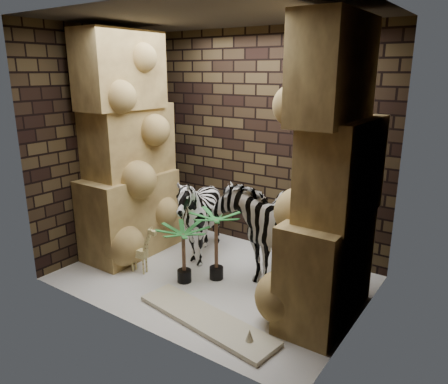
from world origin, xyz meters
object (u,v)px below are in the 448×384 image
Objects in this scene: zebra_right at (267,213)px; zebra_left at (199,221)px; surfboard at (206,319)px; palm_back at (184,254)px; palm_front at (216,246)px; giraffe_toy at (139,248)px.

zebra_right reaches higher than zebra_left.
zebra_right reaches higher than surfboard.
surfboard is (0.72, -0.53, -0.33)m from palm_back.
surfboard is (0.07, -1.35, -0.74)m from zebra_right.
palm_back is at bearing -133.56° from palm_front.
palm_front is at bearing -10.08° from zebra_left.
surfboard is at bearing -36.22° from palm_back.
surfboard is (1.35, -0.41, -0.30)m from giraffe_toy.
zebra_left is (-0.89, -0.21, -0.22)m from zebra_right.
palm_back reaches higher than surfboard.
zebra_right is 0.74m from palm_front.
zebra_left reaches higher than giraffe_toy.
palm_front reaches higher than surfboard.
palm_back is (0.24, -0.61, -0.19)m from zebra_left.
surfboard is (0.45, -0.81, -0.41)m from palm_front.
zebra_right is 2.15× the size of palm_back.
palm_front is 0.40m from palm_back.
palm_front is at bearing 16.51° from giraffe_toy.
giraffe_toy is at bearing -95.48° from zebra_left.
zebra_right is 0.93× the size of surfboard.
zebra_left is at bearing 138.14° from surfboard.
zebra_right is 1.65m from giraffe_toy.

